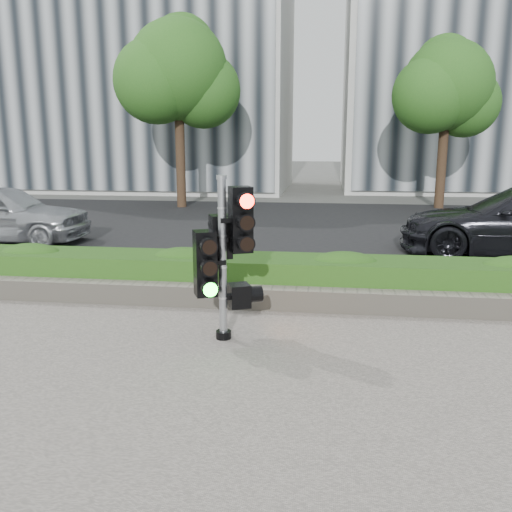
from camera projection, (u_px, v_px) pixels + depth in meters
The scene contains 11 objects.
ground at pixel (227, 356), 6.76m from camera, with size 120.00×120.00×0.00m, color #51514C.
sidewalk at pixel (170, 475), 4.34m from camera, with size 16.00×11.00×0.03m, color #9E9389.
road at pixel (287, 228), 16.45m from camera, with size 60.00×13.00×0.02m, color black.
curb at pixel (259, 285), 9.80m from camera, with size 60.00×0.25×0.12m, color gray.
stone_wall at pixel (249, 297), 8.56m from camera, with size 12.00×0.32×0.34m, color gray.
hedge at pixel (254, 277), 9.15m from camera, with size 12.00×1.00×0.68m, color #45892A.
building_left at pixel (137, 45), 28.60m from camera, with size 16.00×9.00×15.00m, color #B7B7B2.
tree_left at pixel (178, 74), 20.37m from camera, with size 4.61×4.03×7.34m.
tree_right at pixel (446, 89), 20.18m from camera, with size 4.10×3.58×6.53m.
traffic_signal at pixel (224, 250), 7.06m from camera, with size 0.79×0.71×2.17m.
car_silver at pixel (0, 213), 13.90m from camera, with size 1.80×4.47×1.52m, color #B1B4B9.
Camera 1 is at (1.19, -6.24, 2.65)m, focal length 38.00 mm.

